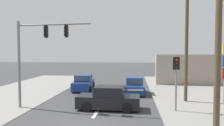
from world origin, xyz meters
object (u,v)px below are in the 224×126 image
object	(u,v)px
hatchback_oncoming_near	(134,86)
sedan_receding_far	(109,99)
pedestal_signal_right_kerb	(176,74)
utility_pole_foreground_right	(215,22)
traffic_signal_mast	(36,48)
utility_pole_midground_right	(187,34)
sedan_oncoming_mid	(84,83)

from	to	relation	value
hatchback_oncoming_near	sedan_receding_far	xyz separation A→B (m)	(-1.74, -5.76, 0.00)
pedestal_signal_right_kerb	sedan_receding_far	distance (m)	4.76
utility_pole_foreground_right	traffic_signal_mast	world-z (taller)	utility_pole_foreground_right
utility_pole_foreground_right	utility_pole_midground_right	world-z (taller)	utility_pole_midground_right
sedan_oncoming_mid	utility_pole_midground_right	bearing A→B (deg)	-25.31
sedan_receding_far	traffic_signal_mast	bearing A→B (deg)	-176.57
pedestal_signal_right_kerb	hatchback_oncoming_near	bearing A→B (deg)	115.03
utility_pole_foreground_right	sedan_oncoming_mid	world-z (taller)	utility_pole_foreground_right
hatchback_oncoming_near	sedan_receding_far	size ratio (longest dim) A/B	0.87
utility_pole_midground_right	hatchback_oncoming_near	world-z (taller)	utility_pole_midground_right
utility_pole_foreground_right	traffic_signal_mast	xyz separation A→B (m)	(-9.98, 4.79, -0.95)
utility_pole_midground_right	hatchback_oncoming_near	size ratio (longest dim) A/B	2.71
utility_pole_midground_right	sedan_oncoming_mid	world-z (taller)	utility_pole_midground_right
utility_pole_midground_right	sedan_receding_far	world-z (taller)	utility_pole_midground_right
traffic_signal_mast	sedan_receding_far	xyz separation A→B (m)	(4.95, 0.30, -3.44)
utility_pole_foreground_right	traffic_signal_mast	size ratio (longest dim) A/B	1.58
utility_pole_foreground_right	pedestal_signal_right_kerb	bearing A→B (deg)	96.64
utility_pole_foreground_right	pedestal_signal_right_kerb	size ratio (longest dim) A/B	2.66
sedan_receding_far	sedan_oncoming_mid	size ratio (longest dim) A/B	0.99
hatchback_oncoming_near	sedan_oncoming_mid	xyz separation A→B (m)	(-5.17, 1.51, 0.00)
utility_pole_midground_right	sedan_oncoming_mid	distance (m)	11.13
pedestal_signal_right_kerb	utility_pole_foreground_right	bearing A→B (deg)	-83.36
utility_pole_midground_right	traffic_signal_mast	world-z (taller)	utility_pole_midground_right
traffic_signal_mast	hatchback_oncoming_near	bearing A→B (deg)	42.16
utility_pole_midground_right	sedan_receding_far	xyz separation A→B (m)	(-5.75, -2.92, -4.56)
utility_pole_foreground_right	sedan_receding_far	bearing A→B (deg)	134.71
hatchback_oncoming_near	sedan_receding_far	world-z (taller)	sedan_receding_far
pedestal_signal_right_kerb	utility_pole_midground_right	bearing A→B (deg)	66.14
utility_pole_foreground_right	utility_pole_midground_right	xyz separation A→B (m)	(0.72, 8.01, 0.16)
pedestal_signal_right_kerb	hatchback_oncoming_near	xyz separation A→B (m)	(-2.70, 5.79, -1.71)
traffic_signal_mast	sedan_receding_far	bearing A→B (deg)	3.43
pedestal_signal_right_kerb	hatchback_oncoming_near	size ratio (longest dim) A/B	0.96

